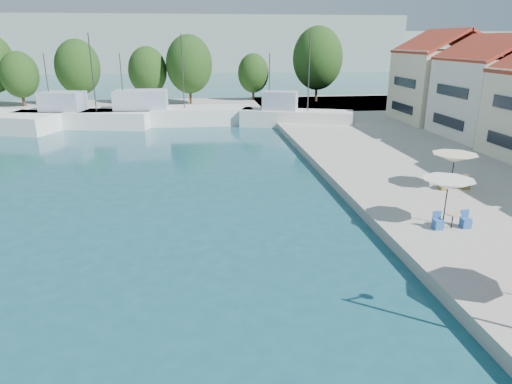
{
  "coord_description": "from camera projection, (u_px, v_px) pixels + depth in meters",
  "views": [
    {
      "loc": [
        -2.56,
        3.42,
        9.1
      ],
      "look_at": [
        0.36,
        26.0,
        1.5
      ],
      "focal_mm": 32.0,
      "sensor_mm": 36.0,
      "label": 1
    }
  ],
  "objects": [
    {
      "name": "tree_05",
      "position": [
        148.0,
        71.0,
        62.59
      ],
      "size": [
        5.23,
        5.23,
        7.75
      ],
      "color": "#3F2B19",
      "rests_on": "quay_far"
    },
    {
      "name": "trawler_02",
      "position": [
        81.0,
        117.0,
        49.84
      ],
      "size": [
        15.04,
        6.64,
        10.2
      ],
      "rotation": [
        0.0,
        0.0,
        -0.2
      ],
      "color": "white",
      "rests_on": "ground"
    },
    {
      "name": "trawler_04",
      "position": [
        293.0,
        117.0,
        50.19
      ],
      "size": [
        12.53,
        6.89,
        10.2
      ],
      "rotation": [
        0.0,
        0.0,
        -0.33
      ],
      "color": "silver",
      "rests_on": "ground"
    },
    {
      "name": "tree_06",
      "position": [
        189.0,
        64.0,
        62.13
      ],
      "size": [
        6.27,
        6.27,
        9.28
      ],
      "color": "#3F2B19",
      "rests_on": "quay_far"
    },
    {
      "name": "tree_04",
      "position": [
        78.0,
        67.0,
        61.33
      ],
      "size": [
        5.88,
        5.88,
        8.7
      ],
      "color": "#3F2B19",
      "rests_on": "quay_far"
    },
    {
      "name": "cafe_table_02",
      "position": [
        452.0,
        223.0,
        21.59
      ],
      "size": [
        1.82,
        0.7,
        0.76
      ],
      "color": "black",
      "rests_on": "quay_right"
    },
    {
      "name": "cafe_table_03",
      "position": [
        455.0,
        185.0,
        27.28
      ],
      "size": [
        1.82,
        0.7,
        0.76
      ],
      "color": "black",
      "rests_on": "quay_right"
    },
    {
      "name": "building_06",
      "position": [
        443.0,
        75.0,
        49.14
      ],
      "size": [
        9.0,
        8.8,
        10.2
      ],
      "color": "beige",
      "rests_on": "quay_right"
    },
    {
      "name": "trawler_03",
      "position": [
        163.0,
        115.0,
        51.74
      ],
      "size": [
        19.05,
        5.0,
        10.2
      ],
      "rotation": [
        0.0,
        0.0,
        -0.0
      ],
      "color": "silver",
      "rests_on": "ground"
    },
    {
      "name": "tree_08",
      "position": [
        318.0,
        58.0,
        64.77
      ],
      "size": [
        7.07,
        7.07,
        10.46
      ],
      "color": "#3F2B19",
      "rests_on": "quay_far"
    },
    {
      "name": "building_05",
      "position": [
        495.0,
        85.0,
        40.75
      ],
      "size": [
        8.4,
        8.8,
        9.7
      ],
      "color": "silver",
      "rests_on": "quay_right"
    },
    {
      "name": "tree_03",
      "position": [
        19.0,
        75.0,
        60.26
      ],
      "size": [
        4.85,
        4.85,
        7.17
      ],
      "color": "#3F2B19",
      "rests_on": "quay_far"
    },
    {
      "name": "quay_far",
      "position": [
        156.0,
        108.0,
        61.93
      ],
      "size": [
        90.0,
        16.0,
        0.6
      ],
      "primitive_type": "cube",
      "color": "#A39C93",
      "rests_on": "ground"
    },
    {
      "name": "tree_07",
      "position": [
        253.0,
        73.0,
        66.94
      ],
      "size": [
        4.54,
        4.54,
        6.71
      ],
      "color": "#3F2B19",
      "rests_on": "quay_far"
    },
    {
      "name": "umbrella_white",
      "position": [
        448.0,
        184.0,
        21.64
      ],
      "size": [
        2.47,
        2.47,
        2.25
      ],
      "color": "black",
      "rests_on": "quay_right"
    },
    {
      "name": "hill_east",
      "position": [
        308.0,
        49.0,
        172.27
      ],
      "size": [
        140.0,
        40.0,
        12.0
      ],
      "primitive_type": "cube",
      "color": "#909D94",
      "rests_on": "ground"
    },
    {
      "name": "umbrella_cream",
      "position": [
        455.0,
        158.0,
        27.1
      ],
      "size": [
        2.67,
        2.67,
        2.09
      ],
      "color": "black",
      "rests_on": "quay_right"
    },
    {
      "name": "hill_west",
      "position": [
        107.0,
        44.0,
        144.29
      ],
      "size": [
        180.0,
        40.0,
        16.0
      ],
      "primitive_type": "cube",
      "color": "#909D94",
      "rests_on": "ground"
    }
  ]
}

